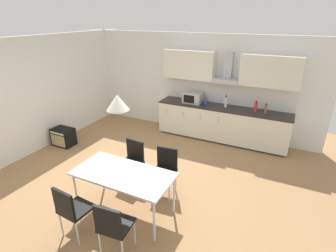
{
  "coord_description": "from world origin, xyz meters",
  "views": [
    {
      "loc": [
        2.5,
        -3.7,
        3.03
      ],
      "look_at": [
        0.4,
        0.56,
        1.0
      ],
      "focal_mm": 28.0,
      "sensor_mm": 36.0,
      "label": 1
    }
  ],
  "objects_px": {
    "bottle_blue": "(206,102)",
    "chair_far_right": "(165,167)",
    "microwave": "(193,98)",
    "dining_table": "(123,176)",
    "chair_near_left": "(71,208)",
    "chair_far_left": "(132,158)",
    "chair_near_right": "(113,224)",
    "bottle_white": "(226,102)",
    "bottle_brown": "(266,109)",
    "bottle_red": "(256,107)",
    "guitar_amp": "(64,137)",
    "pendant_lamp": "(118,102)"
  },
  "relations": [
    {
      "from": "microwave",
      "to": "dining_table",
      "type": "bearing_deg",
      "value": -87.15
    },
    {
      "from": "bottle_white",
      "to": "dining_table",
      "type": "height_order",
      "value": "bottle_white"
    },
    {
      "from": "bottle_blue",
      "to": "dining_table",
      "type": "bearing_deg",
      "value": -93.28
    },
    {
      "from": "microwave",
      "to": "bottle_white",
      "type": "distance_m",
      "value": 0.87
    },
    {
      "from": "microwave",
      "to": "bottle_brown",
      "type": "xyz_separation_m",
      "value": [
        1.82,
        0.0,
        -0.04
      ]
    },
    {
      "from": "chair_far_left",
      "to": "chair_far_right",
      "type": "bearing_deg",
      "value": -0.01
    },
    {
      "from": "bottle_white",
      "to": "bottle_blue",
      "type": "bearing_deg",
      "value": -174.23
    },
    {
      "from": "chair_far_left",
      "to": "chair_near_left",
      "type": "relative_size",
      "value": 1.0
    },
    {
      "from": "bottle_red",
      "to": "bottle_white",
      "type": "height_order",
      "value": "bottle_white"
    },
    {
      "from": "bottle_brown",
      "to": "dining_table",
      "type": "height_order",
      "value": "bottle_brown"
    },
    {
      "from": "microwave",
      "to": "bottle_brown",
      "type": "relative_size",
      "value": 1.96
    },
    {
      "from": "chair_far_left",
      "to": "chair_far_right",
      "type": "xyz_separation_m",
      "value": [
        0.69,
        -0.0,
        0.0
      ]
    },
    {
      "from": "bottle_red",
      "to": "chair_near_right",
      "type": "distance_m",
      "value": 4.32
    },
    {
      "from": "bottle_blue",
      "to": "chair_near_right",
      "type": "xyz_separation_m",
      "value": [
        0.17,
        -4.14,
        -0.45
      ]
    },
    {
      "from": "bottle_brown",
      "to": "bottle_red",
      "type": "relative_size",
      "value": 0.9
    },
    {
      "from": "chair_far_right",
      "to": "dining_table",
      "type": "bearing_deg",
      "value": -114.21
    },
    {
      "from": "bottle_red",
      "to": "chair_near_right",
      "type": "relative_size",
      "value": 0.31
    },
    {
      "from": "bottle_red",
      "to": "chair_far_left",
      "type": "distance_m",
      "value": 3.2
    },
    {
      "from": "bottle_white",
      "to": "chair_near_right",
      "type": "bearing_deg",
      "value": -94.55
    },
    {
      "from": "bottle_blue",
      "to": "chair_far_left",
      "type": "relative_size",
      "value": 0.22
    },
    {
      "from": "bottle_red",
      "to": "microwave",
      "type": "bearing_deg",
      "value": -179.73
    },
    {
      "from": "bottle_white",
      "to": "dining_table",
      "type": "distance_m",
      "value": 3.51
    },
    {
      "from": "microwave",
      "to": "chair_near_left",
      "type": "bearing_deg",
      "value": -92.65
    },
    {
      "from": "microwave",
      "to": "chair_near_right",
      "type": "relative_size",
      "value": 0.55
    },
    {
      "from": "guitar_amp",
      "to": "chair_near_left",
      "type": "bearing_deg",
      "value": -40.99
    },
    {
      "from": "bottle_brown",
      "to": "chair_near_left",
      "type": "distance_m",
      "value": 4.64
    },
    {
      "from": "microwave",
      "to": "chair_far_right",
      "type": "bearing_deg",
      "value": -78.86
    },
    {
      "from": "bottle_brown",
      "to": "chair_near_left",
      "type": "relative_size",
      "value": 0.28
    },
    {
      "from": "bottle_blue",
      "to": "chair_far_right",
      "type": "bearing_deg",
      "value": -86.64
    },
    {
      "from": "bottle_red",
      "to": "chair_far_left",
      "type": "bearing_deg",
      "value": -124.08
    },
    {
      "from": "bottle_blue",
      "to": "guitar_amp",
      "type": "distance_m",
      "value": 3.69
    },
    {
      "from": "bottle_white",
      "to": "chair_far_left",
      "type": "xyz_separation_m",
      "value": [
        -1.04,
        -2.65,
        -0.49
      ]
    },
    {
      "from": "bottle_blue",
      "to": "chair_far_left",
      "type": "bearing_deg",
      "value": -101.74
    },
    {
      "from": "bottle_white",
      "to": "microwave",
      "type": "bearing_deg",
      "value": -177.3
    },
    {
      "from": "chair_far_right",
      "to": "chair_near_right",
      "type": "xyz_separation_m",
      "value": [
        0.02,
        -1.54,
        0.0
      ]
    },
    {
      "from": "chair_far_right",
      "to": "guitar_amp",
      "type": "bearing_deg",
      "value": 169.62
    },
    {
      "from": "bottle_brown",
      "to": "bottle_red",
      "type": "height_order",
      "value": "bottle_red"
    },
    {
      "from": "guitar_amp",
      "to": "pendant_lamp",
      "type": "xyz_separation_m",
      "value": [
        2.79,
        -1.34,
        1.69
      ]
    },
    {
      "from": "dining_table",
      "to": "bottle_blue",
      "type": "bearing_deg",
      "value": 86.72
    },
    {
      "from": "chair_far_left",
      "to": "guitar_amp",
      "type": "xyz_separation_m",
      "value": [
        -2.44,
        0.57,
        -0.31
      ]
    },
    {
      "from": "pendant_lamp",
      "to": "chair_near_right",
      "type": "bearing_deg",
      "value": -64.8
    },
    {
      "from": "guitar_amp",
      "to": "bottle_blue",
      "type": "bearing_deg",
      "value": 34.18
    },
    {
      "from": "bottle_red",
      "to": "bottle_blue",
      "type": "bearing_deg",
      "value": -179.17
    },
    {
      "from": "microwave",
      "to": "chair_near_left",
      "type": "xyz_separation_m",
      "value": [
        -0.19,
        -4.15,
        -0.5
      ]
    },
    {
      "from": "guitar_amp",
      "to": "pendant_lamp",
      "type": "distance_m",
      "value": 3.53
    },
    {
      "from": "bottle_blue",
      "to": "chair_far_right",
      "type": "height_order",
      "value": "bottle_blue"
    },
    {
      "from": "bottle_blue",
      "to": "dining_table",
      "type": "distance_m",
      "value": 3.39
    },
    {
      "from": "bottle_blue",
      "to": "pendant_lamp",
      "type": "height_order",
      "value": "pendant_lamp"
    },
    {
      "from": "chair_near_left",
      "to": "bottle_blue",
      "type": "bearing_deg",
      "value": 82.38
    },
    {
      "from": "bottle_white",
      "to": "chair_near_right",
      "type": "distance_m",
      "value": 4.23
    }
  ]
}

